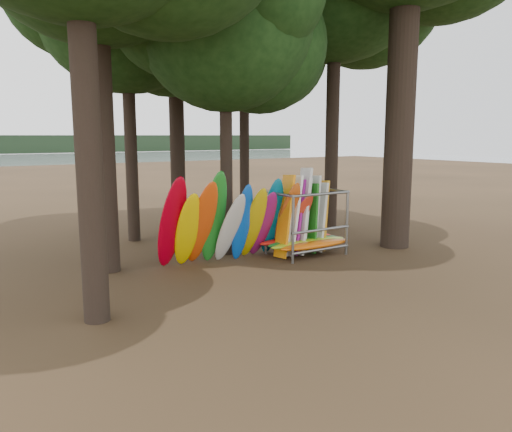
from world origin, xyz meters
TOP-DOWN VIEW (x-y plane):
  - ground at (0.00, 0.00)m, footprint 120.00×120.00m
  - lake at (0.00, 60.00)m, footprint 160.00×160.00m
  - oak_1 at (-2.94, 6.41)m, footprint 7.52×7.52m
  - oak_3 at (2.31, 6.96)m, footprint 7.10×7.10m
  - oak_5 at (-1.06, 2.60)m, footprint 6.48×6.48m
  - kayak_row at (-1.36, 1.52)m, footprint 5.25×1.93m
  - storage_rack at (1.14, 1.15)m, footprint 3.05×1.58m

SIDE VIEW (x-z plane):
  - ground at x=0.00m, z-range 0.00..0.00m
  - lake at x=0.00m, z-range 0.00..0.00m
  - storage_rack at x=1.14m, z-range -0.45..2.46m
  - kayak_row at x=-1.36m, z-range -0.28..2.79m
  - oak_5 at x=-1.06m, z-range 2.31..12.61m
  - oak_3 at x=2.31m, z-range 2.54..13.82m
  - oak_1 at x=-2.94m, z-range 2.69..14.65m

